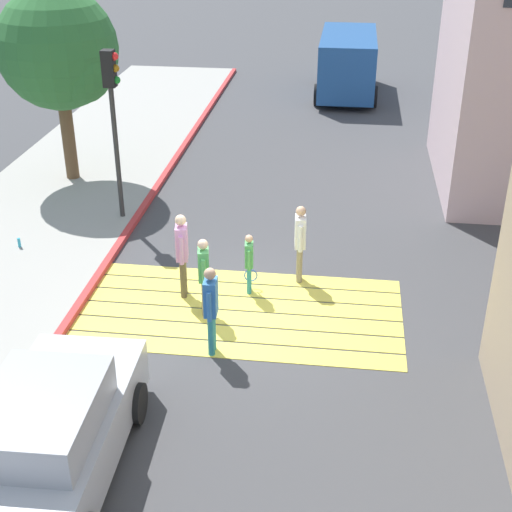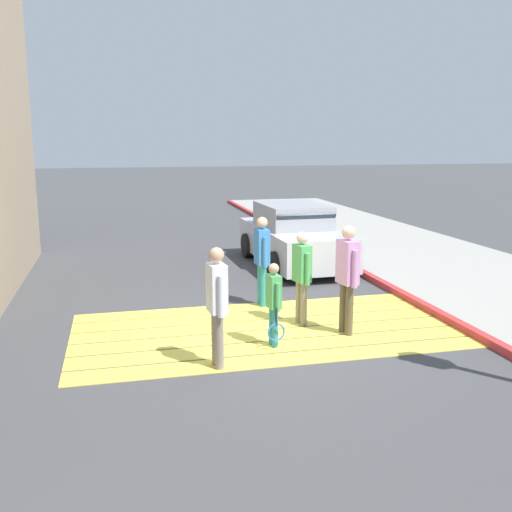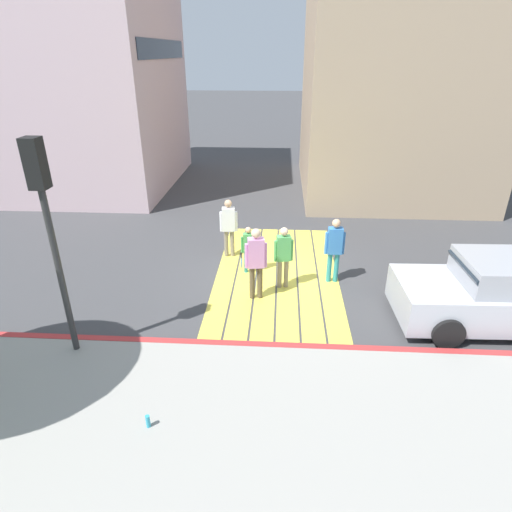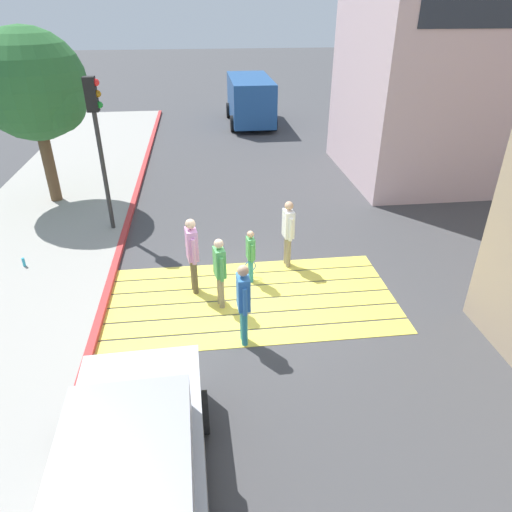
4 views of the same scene
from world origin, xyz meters
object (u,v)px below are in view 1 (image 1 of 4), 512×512
(car_parked_near_curb, at_px, (48,439))
(van_down_street, at_px, (348,63))
(pedestrian_adult_side, at_px, (211,305))
(pedestrian_teen_behind, at_px, (300,238))
(street_tree, at_px, (61,53))
(water_bottle, at_px, (19,243))
(pedestrian_adult_lead, at_px, (204,271))
(pedestrian_adult_trailing, at_px, (182,249))
(pedestrian_child_with_racket, at_px, (249,260))
(traffic_light_corner, at_px, (113,102))

(car_parked_near_curb, xyz_separation_m, van_down_street, (3.77, 21.48, 0.54))
(pedestrian_adult_side, height_order, pedestrian_teen_behind, pedestrian_adult_side)
(street_tree, height_order, water_bottle, street_tree)
(pedestrian_adult_lead, bearing_deg, pedestrian_adult_trailing, 131.30)
(van_down_street, xyz_separation_m, pedestrian_child_with_racket, (-1.71, -15.87, -0.53))
(traffic_light_corner, xyz_separation_m, pedestrian_adult_trailing, (2.32, -3.44, -1.98))
(pedestrian_adult_trailing, bearing_deg, pedestrian_adult_side, -63.87)
(pedestrian_adult_trailing, bearing_deg, traffic_light_corner, 124.02)
(pedestrian_adult_side, bearing_deg, pedestrian_adult_trailing, 116.13)
(pedestrian_adult_side, bearing_deg, pedestrian_child_with_racket, 80.46)
(van_down_street, bearing_deg, pedestrian_teen_behind, -92.70)
(van_down_street, height_order, water_bottle, van_down_street)
(car_parked_near_curb, bearing_deg, van_down_street, 80.03)
(traffic_light_corner, xyz_separation_m, pedestrian_teen_behind, (4.64, -2.52, -2.03))
(street_tree, bearing_deg, car_parked_near_curb, -71.74)
(pedestrian_adult_lead, bearing_deg, traffic_light_corner, 125.27)
(water_bottle, bearing_deg, van_down_street, 63.84)
(water_bottle, xyz_separation_m, pedestrian_adult_trailing, (4.20, -1.44, 0.83))
(pedestrian_teen_behind, distance_m, pedestrian_child_with_racket, 1.20)
(car_parked_near_curb, distance_m, street_tree, 12.05)
(street_tree, xyz_separation_m, pedestrian_adult_trailing, (4.41, -5.79, -2.57))
(pedestrian_teen_behind, bearing_deg, water_bottle, 175.43)
(pedestrian_adult_lead, distance_m, pedestrian_teen_behind, 2.35)
(pedestrian_adult_trailing, bearing_deg, pedestrian_adult_lead, -48.70)
(car_parked_near_curb, distance_m, pedestrian_adult_lead, 4.85)
(van_down_street, relative_size, traffic_light_corner, 1.23)
(car_parked_near_curb, distance_m, traffic_light_corner, 9.19)
(traffic_light_corner, relative_size, pedestrian_adult_side, 2.44)
(traffic_light_corner, distance_m, pedestrian_teen_behind, 5.65)
(pedestrian_child_with_racket, bearing_deg, street_tree, 136.18)
(water_bottle, bearing_deg, pedestrian_teen_behind, -4.57)
(van_down_street, relative_size, pedestrian_adult_side, 2.99)
(car_parked_near_curb, xyz_separation_m, water_bottle, (-3.45, 6.76, -0.50))
(pedestrian_teen_behind, bearing_deg, pedestrian_adult_lead, -138.07)
(street_tree, bearing_deg, pedestrian_teen_behind, -35.94)
(street_tree, distance_m, pedestrian_teen_behind, 8.71)
(water_bottle, relative_size, pedestrian_teen_behind, 0.13)
(traffic_light_corner, distance_m, pedestrian_child_with_racket, 5.33)
(pedestrian_teen_behind, bearing_deg, street_tree, 144.06)
(street_tree, distance_m, pedestrian_child_with_racket, 8.45)
(car_parked_near_curb, distance_m, van_down_street, 21.81)
(water_bottle, bearing_deg, pedestrian_child_with_racket, -11.74)
(pedestrian_adult_lead, relative_size, pedestrian_teen_behind, 0.94)
(pedestrian_adult_lead, bearing_deg, street_tree, 127.69)
(traffic_light_corner, xyz_separation_m, pedestrian_child_with_racket, (3.65, -3.15, -2.29))
(car_parked_near_curb, bearing_deg, pedestrian_teen_behind, 63.89)
(water_bottle, distance_m, pedestrian_adult_trailing, 4.51)
(water_bottle, bearing_deg, car_parked_near_curb, -62.93)
(van_down_street, relative_size, street_tree, 0.98)
(pedestrian_adult_trailing, relative_size, pedestrian_child_with_racket, 1.37)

